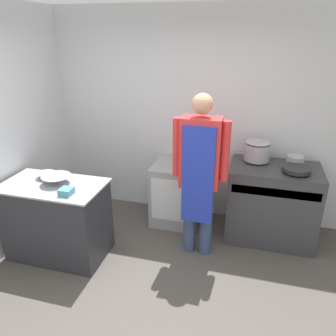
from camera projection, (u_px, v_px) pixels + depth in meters
name	position (u px, v px, depth m)	size (l,w,h in m)	color
ground_plane	(134.00, 315.00, 2.97)	(14.00, 14.00, 0.00)	#4C4742
wall_back	(185.00, 117.00, 4.26)	(8.00, 0.05, 2.70)	silver
wall_left	(16.00, 129.00, 3.77)	(0.05, 8.00, 2.70)	silver
prep_counter	(58.00, 220.00, 3.65)	(1.10, 0.64, 0.88)	#2D2D33
stove	(271.00, 203.00, 3.95)	(1.02, 0.67, 0.96)	#38383D
fridge_unit	(177.00, 193.00, 4.33)	(0.61, 0.59, 0.81)	#93999E
person_cook	(200.00, 169.00, 3.45)	(0.60, 0.24, 1.84)	#38476B
mixing_bowl	(56.00, 180.00, 3.49)	(0.31, 0.31, 0.09)	#9EA0A8
small_bowl	(46.00, 175.00, 3.63)	(0.20, 0.20, 0.06)	#9EA0A8
plastic_tub	(66.00, 192.00, 3.25)	(0.12, 0.12, 0.07)	teal
stock_pot	(257.00, 150.00, 3.88)	(0.30, 0.30, 0.25)	#9EA0A8
saute_pan	(297.00, 169.00, 3.60)	(0.31, 0.31, 0.05)	#262628
sauce_pot	(295.00, 160.00, 3.80)	(0.19, 0.19, 0.09)	#9EA0A8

